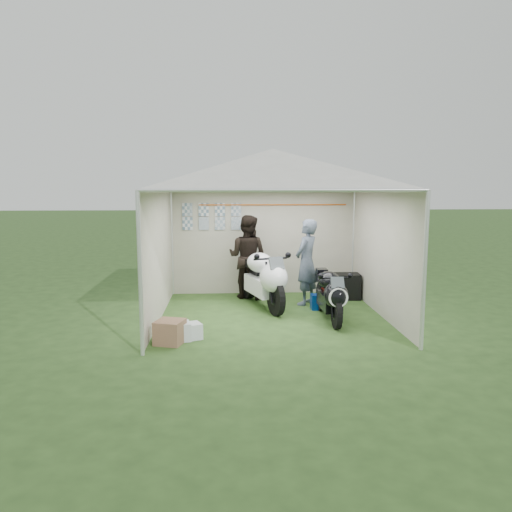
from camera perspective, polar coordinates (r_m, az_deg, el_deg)
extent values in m
plane|color=#2A461C|center=(9.17, 1.79, -6.88)|extent=(80.00, 80.00, 0.00)
cylinder|color=silver|center=(7.04, -13.11, -2.09)|extent=(0.06, 0.06, 2.30)
cylinder|color=silver|center=(7.48, 18.71, -1.71)|extent=(0.06, 0.06, 2.30)
cylinder|color=silver|center=(10.96, -9.61, 1.59)|extent=(0.06, 0.06, 2.30)
cylinder|color=silver|center=(11.25, 11.09, 1.72)|extent=(0.06, 0.06, 2.30)
cube|color=beige|center=(10.93, 0.88, 1.68)|extent=(4.00, 0.02, 2.30)
cube|color=beige|center=(8.99, -10.98, 0.15)|extent=(0.02, 4.00, 2.30)
cube|color=beige|center=(9.34, 14.13, 0.35)|extent=(0.02, 4.00, 2.30)
pyramid|color=silver|center=(8.87, 1.86, 9.90)|extent=(5.66, 5.66, 0.70)
cube|color=#99A5B7|center=(10.85, -7.87, 5.27)|extent=(0.22, 0.02, 0.28)
cube|color=#99A5B7|center=(10.83, -6.01, 5.30)|extent=(0.22, 0.02, 0.28)
cube|color=#99A5B7|center=(10.82, -4.15, 5.32)|extent=(0.22, 0.01, 0.28)
cube|color=#99A5B7|center=(10.82, -2.29, 5.33)|extent=(0.22, 0.01, 0.28)
cube|color=#99A5B7|center=(10.87, -7.84, 3.69)|extent=(0.22, 0.02, 0.28)
cube|color=#99A5B7|center=(10.85, -5.99, 3.71)|extent=(0.22, 0.01, 0.28)
cube|color=#99A5B7|center=(10.84, -4.14, 3.73)|extent=(0.22, 0.02, 0.28)
cube|color=#99A5B7|center=(10.84, -2.28, 3.75)|extent=(0.22, 0.01, 0.28)
cylinder|color=#D8590C|center=(10.85, 1.96, 5.87)|extent=(3.20, 0.02, 0.02)
cylinder|color=black|center=(9.14, 2.28, -4.80)|extent=(0.30, 0.67, 0.66)
cylinder|color=black|center=(10.55, -0.94, -3.04)|extent=(0.35, 0.68, 0.66)
cube|color=white|center=(9.77, 0.67, -3.42)|extent=(0.66, 1.11, 0.33)
ellipsoid|color=white|center=(9.16, 2.03, -2.50)|extent=(0.67, 0.78, 0.55)
ellipsoid|color=white|center=(9.79, 0.45, -0.76)|extent=(0.66, 0.79, 0.39)
cube|color=black|center=(10.22, -0.43, -0.77)|extent=(0.47, 0.72, 0.15)
cube|color=white|center=(10.54, -1.10, -0.01)|extent=(0.33, 0.39, 0.20)
cube|color=black|center=(10.14, -0.22, -1.91)|extent=(0.28, 0.61, 0.11)
cube|color=#3F474C|center=(9.00, 2.36, -0.84)|extent=(0.30, 0.23, 0.23)
cylinder|color=black|center=(8.42, 9.19, -6.47)|extent=(0.09, 0.54, 0.54)
cylinder|color=black|center=(9.61, 7.55, -4.62)|extent=(0.14, 0.54, 0.54)
cube|color=black|center=(8.95, 8.39, -5.10)|extent=(0.31, 0.85, 0.27)
ellipsoid|color=black|center=(8.44, 9.10, -4.44)|extent=(0.40, 0.54, 0.45)
ellipsoid|color=black|center=(8.96, 8.31, -2.75)|extent=(0.39, 0.55, 0.31)
cube|color=black|center=(9.32, 7.86, -2.67)|extent=(0.23, 0.54, 0.12)
cube|color=black|center=(9.59, 7.52, -1.92)|extent=(0.20, 0.27, 0.16)
cube|color=maroon|center=(9.26, 7.95, -3.69)|extent=(0.09, 0.49, 0.09)
cube|color=#3F474C|center=(8.29, 9.30, -3.03)|extent=(0.21, 0.13, 0.19)
cylinder|color=white|center=(8.25, 9.40, -4.73)|extent=(0.32, 0.02, 0.32)
cube|color=blue|center=(9.72, 7.44, -5.21)|extent=(0.39, 0.24, 0.29)
imported|color=black|center=(10.48, -1.00, -0.09)|extent=(1.05, 0.96, 1.76)
imported|color=slate|center=(9.95, 5.79, -0.71)|extent=(0.70, 0.75, 1.71)
cube|color=black|center=(10.66, 10.31, -3.42)|extent=(0.56, 0.46, 0.53)
cube|color=silver|center=(7.85, -9.08, -8.52)|extent=(0.48, 0.41, 0.28)
cube|color=brown|center=(7.71, -9.82, -8.54)|extent=(0.50, 0.50, 0.36)
cube|color=silver|center=(7.89, -7.56, -8.52)|extent=(0.42, 0.39, 0.25)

